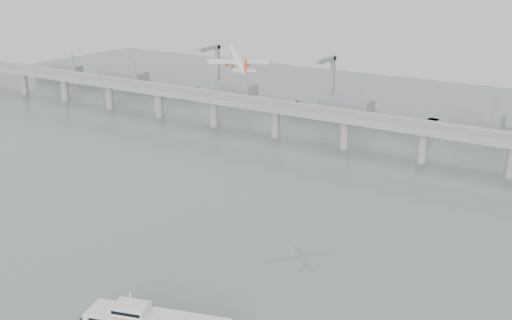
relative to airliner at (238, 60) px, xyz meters
The scene contains 4 objects.
ground 111.32m from the airliner, 71.64° to the right, with size 900.00×900.00×0.00m, color slate.
bridge 133.09m from the airliner, 77.79° to the left, with size 800.00×22.00×23.90m.
distant_fleet 233.75m from the airliner, 124.91° to the left, with size 453.00×60.90×40.00m.
airliner is the anchor object (origin of this frame).
Camera 1 is at (147.34, -169.60, 120.45)m, focal length 48.00 mm.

